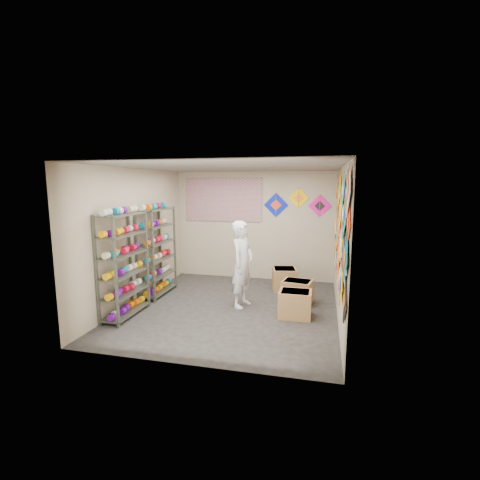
% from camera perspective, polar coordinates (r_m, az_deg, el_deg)
% --- Properties ---
extents(ground, '(4.50, 4.50, 0.00)m').
position_cam_1_polar(ground, '(6.94, -1.40, -11.02)').
color(ground, black).
extents(room_walls, '(4.50, 4.50, 4.50)m').
position_cam_1_polar(room_walls, '(6.55, -1.46, 2.60)').
color(room_walls, tan).
rests_on(room_walls, ground).
extents(shelf_rack_front, '(0.40, 1.10, 1.90)m').
position_cam_1_polar(shelf_rack_front, '(6.60, -18.54, -3.95)').
color(shelf_rack_front, '#4C5147').
rests_on(shelf_rack_front, ground).
extents(shelf_rack_back, '(0.40, 1.10, 1.90)m').
position_cam_1_polar(shelf_rack_back, '(7.71, -13.47, -1.88)').
color(shelf_rack_back, '#4C5147').
rests_on(shelf_rack_back, ground).
extents(string_spools, '(0.12, 2.36, 0.12)m').
position_cam_1_polar(string_spools, '(7.13, -15.84, -2.09)').
color(string_spools, '#E91640').
rests_on(string_spools, ground).
extents(kite_wall_display, '(0.06, 4.35, 2.05)m').
position_cam_1_polar(kite_wall_display, '(6.28, 16.13, 2.14)').
color(kite_wall_display, black).
rests_on(kite_wall_display, room_walls).
extents(back_wall_kites, '(1.63, 0.02, 0.73)m').
position_cam_1_polar(back_wall_kites, '(8.57, 9.21, 5.93)').
color(back_wall_kites, '#071AAC').
rests_on(back_wall_kites, room_walls).
extents(poster, '(2.00, 0.01, 1.10)m').
position_cam_1_polar(poster, '(8.88, -2.80, 6.61)').
color(poster, '#594699').
rests_on(poster, room_walls).
extents(shopkeeper, '(0.80, 0.69, 1.70)m').
position_cam_1_polar(shopkeeper, '(6.79, 0.36, -3.98)').
color(shopkeeper, white).
rests_on(shopkeeper, ground).
extents(carton_a, '(0.58, 0.48, 0.48)m').
position_cam_1_polar(carton_a, '(6.50, 9.02, -10.30)').
color(carton_a, olive).
rests_on(carton_a, ground).
extents(carton_b, '(0.65, 0.57, 0.47)m').
position_cam_1_polar(carton_b, '(7.21, 9.36, -8.38)').
color(carton_b, olive).
rests_on(carton_b, ground).
extents(carton_c, '(0.63, 0.67, 0.50)m').
position_cam_1_polar(carton_c, '(8.03, 7.29, -6.37)').
color(carton_c, olive).
rests_on(carton_c, ground).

